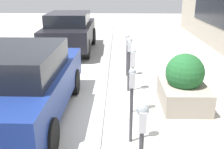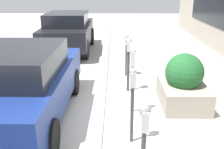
{
  "view_description": "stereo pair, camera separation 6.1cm",
  "coord_description": "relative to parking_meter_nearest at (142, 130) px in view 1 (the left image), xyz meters",
  "views": [
    {
      "loc": [
        -5.22,
        -0.29,
        2.68
      ],
      "look_at": [
        0.0,
        -0.16,
        0.86
      ],
      "focal_mm": 42.0,
      "sensor_mm": 36.0,
      "label": 1
    },
    {
      "loc": [
        -5.23,
        -0.23,
        2.68
      ],
      "look_at": [
        0.0,
        -0.16,
        0.86
      ],
      "focal_mm": 42.0,
      "sensor_mm": 36.0,
      "label": 2
    }
  ],
  "objects": [
    {
      "name": "ground_plane",
      "position": [
        2.4,
        0.59,
        -0.97
      ],
      "size": [
        40.0,
        40.0,
        0.0
      ],
      "primitive_type": "plane",
      "color": "beige"
    },
    {
      "name": "curb_strip",
      "position": [
        2.4,
        0.67,
        -0.95
      ],
      "size": [
        24.5,
        0.16,
        0.04
      ],
      "color": "gray",
      "rests_on": "ground_plane"
    },
    {
      "name": "parking_meter_nearest",
      "position": [
        0.0,
        0.0,
        0.0
      ],
      "size": [
        0.19,
        0.16,
        1.33
      ],
      "color": "#38383D",
      "rests_on": "ground_plane"
    },
    {
      "name": "parking_meter_second",
      "position": [
        1.23,
        0.07,
        -0.03
      ],
      "size": [
        0.14,
        0.12,
        1.37
      ],
      "color": "#38383D",
      "rests_on": "ground_plane"
    },
    {
      "name": "parking_meter_middle",
      "position": [
        2.37,
        -0.01,
        0.01
      ],
      "size": [
        0.14,
        0.12,
        1.43
      ],
      "color": "#38383D",
      "rests_on": "ground_plane"
    },
    {
      "name": "parking_meter_fourth",
      "position": [
        3.58,
        0.02,
        0.01
      ],
      "size": [
        0.19,
        0.16,
        1.42
      ],
      "color": "#38383D",
      "rests_on": "ground_plane"
    },
    {
      "name": "parking_meter_farthest",
      "position": [
        4.77,
        0.03,
        -0.02
      ],
      "size": [
        0.17,
        0.14,
        1.27
      ],
      "color": "#38383D",
      "rests_on": "ground_plane"
    },
    {
      "name": "planter_box",
      "position": [
        2.77,
        -1.2,
        -0.47
      ],
      "size": [
        1.44,
        1.01,
        1.22
      ],
      "color": "gray",
      "rests_on": "ground_plane"
    },
    {
      "name": "parked_car_middle",
      "position": [
        2.07,
        2.29,
        -0.18
      ],
      "size": [
        4.12,
        1.97,
        1.53
      ],
      "rotation": [
        0.0,
        0.0,
        -0.01
      ],
      "color": "navy",
      "rests_on": "ground_plane"
    },
    {
      "name": "parked_car_rear",
      "position": [
        7.86,
        2.29,
        -0.12
      ],
      "size": [
        4.14,
        1.87,
        1.59
      ],
      "rotation": [
        0.0,
        0.0,
        0.02
      ],
      "color": "black",
      "rests_on": "ground_plane"
    }
  ]
}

